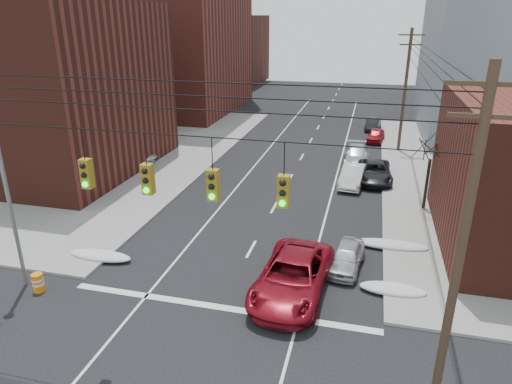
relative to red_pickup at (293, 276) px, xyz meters
The scene contains 24 objects.
sidewalk_nw 35.26m from the red_pickup, 148.08° to the left, with size 40.00×40.00×0.15m, color gray.
building_brick_near 28.95m from the red_pickup, 151.31° to the left, with size 20.00×16.00×13.00m, color #512018.
building_brick_far 71.91m from the red_pickup, 113.77° to the left, with size 22.00×18.00×12.00m, color #512018.
building_glass 65.92m from the red_pickup, 71.12° to the left, with size 20.00×18.00×22.00m, color gray.
utility_pole_right 9.16m from the red_pickup, 43.84° to the right, with size 2.20×0.28×11.00m.
utility_pole_far 26.69m from the red_pickup, 77.71° to the left, with size 2.20×0.28×11.00m.
traffic_signals 8.74m from the red_pickup, 117.60° to the right, with size 17.00×0.42×2.02m.
street_light 13.47m from the red_pickup, 169.23° to the right, with size 0.44×0.44×9.32m.
bare_tree 13.49m from the red_pickup, 60.18° to the left, with size 2.09×2.20×4.93m.
snow_nw 10.36m from the red_pickup, behind, with size 3.50×1.08×0.42m, color silver.
snow_ne 4.68m from the red_pickup, 14.23° to the left, with size 3.00×1.08×0.42m, color silver.
snow_east_far 7.24m from the red_pickup, 51.50° to the left, with size 4.00×1.08×0.42m, color silver.
red_pickup is the anchor object (origin of this frame).
parked_car_a 3.68m from the red_pickup, 52.19° to the left, with size 1.49×3.71×1.26m, color #B2B1B6.
parked_car_b 15.40m from the red_pickup, 82.97° to the left, with size 1.58×4.52×1.49m, color silver.
parked_car_c 17.03m from the red_pickup, 78.19° to the left, with size 2.45×5.32×1.48m, color black.
parked_car_d 20.93m from the red_pickup, 84.76° to the left, with size 2.09×5.14×1.49m, color #B5B5BA.
parked_car_e 29.02m from the red_pickup, 83.10° to the left, with size 1.54×3.82×1.30m, color maroon.
parked_car_f 34.17m from the red_pickup, 84.79° to the left, with size 1.39×3.99×1.31m, color black.
lot_car_a 24.01m from the red_pickup, 138.19° to the left, with size 1.39×3.99×1.32m, color white.
lot_car_b 23.41m from the red_pickup, 136.96° to the left, with size 2.38×5.16×1.43m, color #BBBBC0.
lot_car_c 26.75m from the red_pickup, 143.70° to the left, with size 1.80×4.43×1.29m, color black.
lot_car_d 27.64m from the red_pickup, 143.33° to the left, with size 1.63×4.05×1.38m, color #A2A2A6.
construction_barrel 11.74m from the red_pickup, 166.64° to the right, with size 0.56×0.56×0.90m.
Camera 1 is at (5.70, -9.41, 11.97)m, focal length 32.00 mm.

